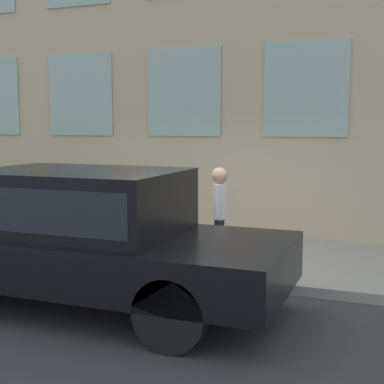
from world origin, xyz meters
The scene contains 5 objects.
ground_plane centered at (0.00, 0.00, 0.00)m, with size 80.00×80.00×0.00m, color #38383A.
sidewalk centered at (1.55, 0.00, 0.07)m, with size 3.10×60.00×0.14m.
fire_hydrant centered at (0.46, 0.47, 0.55)m, with size 0.36×0.47×0.80m.
person centered at (0.59, -0.37, 1.05)m, with size 0.37×0.24×1.51m.
parked_car_black_near centered at (-1.33, 0.85, 0.96)m, with size 2.02×5.25×1.73m.
Camera 1 is at (-6.97, -2.83, 2.27)m, focal length 50.00 mm.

